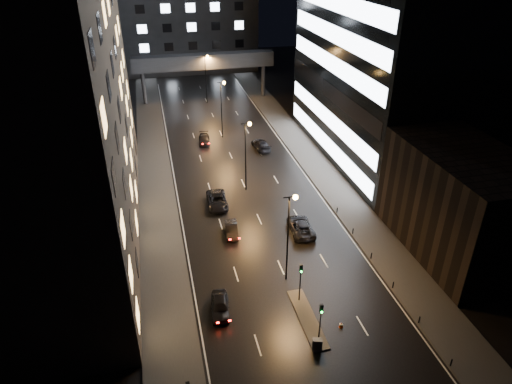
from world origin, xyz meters
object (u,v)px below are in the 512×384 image
car_toward_b (261,145)px  utility_cabinet (317,344)px  car_away_c (217,200)px  car_toward_a (301,226)px  car_away_d (204,139)px  car_away_b (231,229)px  car_away_a (220,306)px

car_toward_b → utility_cabinet: car_toward_b is taller
car_away_c → car_toward_a: (8.94, -8.53, 0.00)m
car_toward_b → utility_cabinet: 43.43m
car_away_c → car_away_d: car_away_c is taller
car_away_d → utility_cabinet: size_ratio=4.16×
car_toward_a → car_away_b: bearing=-6.6°
car_away_d → utility_cabinet: 48.03m
car_away_a → car_away_d: bearing=91.0°
car_away_a → car_away_c: bearing=88.3°
car_toward_a → utility_cabinet: bearing=79.5°
car_toward_b → utility_cabinet: size_ratio=4.86×
car_away_d → car_toward_a: 31.13m
car_away_a → utility_cabinet: bearing=-34.7°
car_away_c → car_away_b: bearing=-82.0°
car_away_d → car_toward_a: size_ratio=0.82×
car_away_a → car_away_b: bearing=81.1°
car_away_a → car_toward_b: (13.06, 36.52, 0.06)m
car_away_b → utility_cabinet: 19.62m
car_away_a → car_away_b: car_away_a is taller
car_away_a → car_toward_b: bearing=76.9°
car_away_a → utility_cabinet: (7.45, -6.54, -0.02)m
car_toward_a → car_toward_b: (1.26, 25.30, 0.01)m
car_away_b → car_away_d: size_ratio=0.88×
car_away_d → car_toward_b: bearing=-21.6°
utility_cabinet → car_away_c: bearing=116.3°
car_away_b → car_toward_b: bearing=74.1°
car_away_a → car_away_d: (4.03, 41.36, -0.06)m
car_away_a → car_away_b: size_ratio=1.05×
car_away_a → car_toward_b: size_ratio=0.79×
car_away_d → car_toward_a: bearing=-69.0°
car_away_c → car_away_a: bearing=-95.3°
car_toward_b → car_away_c: bearing=55.0°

